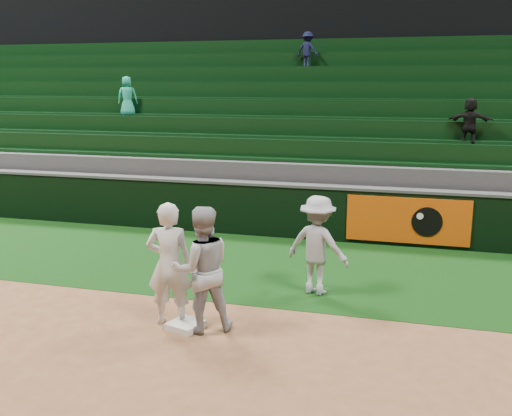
# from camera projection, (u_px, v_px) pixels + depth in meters

# --- Properties ---
(ground) EXTENTS (70.00, 70.00, 0.00)m
(ground) POSITION_uv_depth(u_px,v_px,m) (193.00, 325.00, 8.45)
(ground) COLOR brown
(ground) RESTS_ON ground
(foul_grass) EXTENTS (36.00, 4.20, 0.01)m
(foul_grass) POSITION_uv_depth(u_px,v_px,m) (248.00, 263.00, 11.27)
(foul_grass) COLOR black
(foul_grass) RESTS_ON ground
(upper_deck) EXTENTS (40.00, 12.00, 12.00)m
(upper_deck) POSITION_uv_depth(u_px,v_px,m) (344.00, 21.00, 23.59)
(upper_deck) COLOR black
(upper_deck) RESTS_ON ground
(first_base) EXTENTS (0.55, 0.55, 0.10)m
(first_base) POSITION_uv_depth(u_px,v_px,m) (186.00, 325.00, 8.30)
(first_base) COLOR white
(first_base) RESTS_ON ground
(first_baseman) EXTENTS (0.74, 0.55, 1.85)m
(first_baseman) POSITION_uv_depth(u_px,v_px,m) (169.00, 264.00, 8.28)
(first_baseman) COLOR silver
(first_baseman) RESTS_ON ground
(baserunner) EXTENTS (1.12, 1.05, 1.83)m
(baserunner) POSITION_uv_depth(u_px,v_px,m) (202.00, 269.00, 8.09)
(baserunner) COLOR #A4A7AF
(baserunner) RESTS_ON ground
(base_coach) EXTENTS (1.22, 0.90, 1.68)m
(base_coach) POSITION_uv_depth(u_px,v_px,m) (317.00, 245.00, 9.52)
(base_coach) COLOR #9DA0AA
(base_coach) RESTS_ON foul_grass
(field_wall) EXTENTS (36.00, 0.45, 1.25)m
(field_wall) POSITION_uv_depth(u_px,v_px,m) (275.00, 209.00, 13.20)
(field_wall) COLOR black
(field_wall) RESTS_ON ground
(stadium_seating) EXTENTS (36.00, 5.95, 4.98)m
(stadium_seating) POSITION_uv_depth(u_px,v_px,m) (305.00, 146.00, 16.53)
(stadium_seating) COLOR #373739
(stadium_seating) RESTS_ON ground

